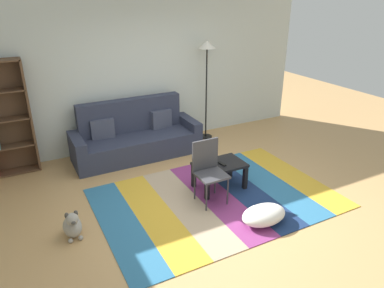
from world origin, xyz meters
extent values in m
plane|color=tan|center=(0.00, 0.00, 0.00)|extent=(14.00, 14.00, 0.00)
cube|color=silver|center=(0.00, 2.55, 1.35)|extent=(6.80, 0.10, 2.70)
cube|color=teal|center=(-1.31, 0.05, 0.01)|extent=(0.48, 2.26, 0.01)
cube|color=gold|center=(-0.83, 0.05, 0.01)|extent=(0.48, 2.26, 0.01)
cube|color=tan|center=(-0.35, 0.05, 0.01)|extent=(0.48, 2.26, 0.01)
cube|color=#843370|center=(0.13, 0.05, 0.01)|extent=(0.48, 2.26, 0.01)
cube|color=navy|center=(0.61, 0.05, 0.01)|extent=(0.48, 2.26, 0.01)
cube|color=teal|center=(1.09, 0.05, 0.01)|extent=(0.48, 2.26, 0.01)
cube|color=gold|center=(1.56, 0.05, 0.01)|extent=(0.48, 2.26, 0.01)
cube|color=#2D3347|center=(-0.39, 1.95, 0.20)|extent=(1.90, 0.80, 0.40)
cube|color=#2D3347|center=(-0.39, 2.25, 0.70)|extent=(1.90, 0.20, 0.60)
cube|color=#2D3347|center=(-1.43, 1.95, 0.28)|extent=(0.18, 0.80, 0.56)
cube|color=#2D3347|center=(0.65, 1.95, 0.28)|extent=(0.18, 0.80, 0.56)
cube|color=#42475B|center=(-0.94, 2.13, 0.56)|extent=(0.42, 0.19, 0.36)
cube|color=#42475B|center=(0.16, 2.13, 0.56)|extent=(0.42, 0.19, 0.36)
cube|color=brown|center=(-2.04, 2.30, 0.92)|extent=(0.04, 0.28, 1.85)
cube|color=brown|center=(-2.47, 2.43, 0.92)|extent=(0.90, 0.01, 1.85)
cube|color=brown|center=(-2.47, 2.30, 0.02)|extent=(0.86, 0.28, 0.02)
cube|color=brown|center=(-2.47, 2.30, 0.47)|extent=(0.86, 0.28, 0.02)
cube|color=brown|center=(-2.47, 2.30, 0.92)|extent=(0.86, 0.28, 0.02)
cube|color=black|center=(0.31, 0.29, 0.40)|extent=(0.74, 0.49, 0.04)
cube|color=black|center=(-0.02, 0.08, 0.19)|extent=(0.06, 0.06, 0.37)
cube|color=black|center=(0.64, 0.08, 0.19)|extent=(0.06, 0.06, 0.37)
cube|color=black|center=(-0.02, 0.49, 0.19)|extent=(0.06, 0.06, 0.37)
cube|color=black|center=(0.64, 0.49, 0.19)|extent=(0.06, 0.06, 0.37)
ellipsoid|color=white|center=(0.35, -0.75, 0.12)|extent=(0.62, 0.40, 0.23)
ellipsoid|color=#9E998E|center=(-1.88, 0.14, 0.13)|extent=(0.22, 0.30, 0.26)
sphere|color=#9E998E|center=(-1.88, 0.04, 0.30)|extent=(0.15, 0.15, 0.15)
ellipsoid|color=#474440|center=(-1.88, -0.02, 0.29)|extent=(0.06, 0.07, 0.05)
ellipsoid|color=#474440|center=(-1.94, 0.06, 0.36)|extent=(0.05, 0.04, 0.08)
ellipsoid|color=#474440|center=(-1.83, 0.06, 0.36)|extent=(0.05, 0.04, 0.08)
sphere|color=#9E998E|center=(-1.94, 0.01, 0.03)|extent=(0.06, 0.06, 0.06)
sphere|color=#9E998E|center=(-1.82, 0.01, 0.03)|extent=(0.06, 0.06, 0.06)
cylinder|color=black|center=(1.15, 2.17, 0.01)|extent=(0.26, 0.26, 0.02)
cylinder|color=black|center=(1.15, 2.17, 0.91)|extent=(0.03, 0.03, 1.77)
cone|color=white|center=(1.15, 2.17, 1.86)|extent=(0.32, 0.32, 0.14)
cube|color=black|center=(0.33, 0.25, 0.43)|extent=(0.07, 0.15, 0.02)
cube|color=#38383D|center=(0.00, 0.00, 0.44)|extent=(0.40, 0.40, 0.03)
cube|color=#38383D|center=(0.00, 0.18, 0.68)|extent=(0.40, 0.03, 0.44)
cylinder|color=#38383D|center=(-0.17, -0.17, 0.21)|extent=(0.02, 0.02, 0.42)
cylinder|color=#38383D|center=(0.17, -0.17, 0.21)|extent=(0.02, 0.02, 0.42)
cylinder|color=#38383D|center=(-0.17, 0.17, 0.21)|extent=(0.02, 0.02, 0.42)
cylinder|color=#38383D|center=(0.17, 0.17, 0.21)|extent=(0.02, 0.02, 0.42)
camera|label=1|loc=(-2.26, -3.74, 2.79)|focal=33.41mm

